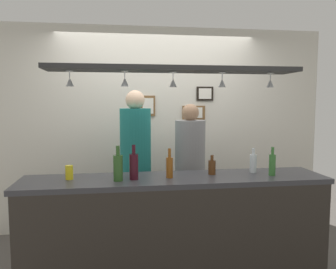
% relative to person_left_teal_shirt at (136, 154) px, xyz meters
% --- Properties ---
extents(ground_plane, '(8.00, 8.00, 0.00)m').
position_rel_person_left_teal_shirt_xyz_m(ground_plane, '(0.31, -0.45, -1.08)').
color(ground_plane, '#4C4742').
extents(back_wall, '(4.40, 0.06, 2.60)m').
position_rel_person_left_teal_shirt_xyz_m(back_wall, '(0.31, 0.65, 0.22)').
color(back_wall, silver).
rests_on(back_wall, ground_plane).
extents(bar_counter, '(2.70, 0.55, 0.99)m').
position_rel_person_left_teal_shirt_xyz_m(bar_counter, '(0.31, -0.95, -0.41)').
color(bar_counter, '#38383D').
rests_on(bar_counter, ground_plane).
extents(overhead_glass_rack, '(2.20, 0.36, 0.04)m').
position_rel_person_left_teal_shirt_xyz_m(overhead_glass_rack, '(0.31, -0.75, 0.86)').
color(overhead_glass_rack, black).
extents(hanging_wineglass_far_left, '(0.07, 0.07, 0.13)m').
position_rel_person_left_teal_shirt_xyz_m(hanging_wineglass_far_left, '(-0.59, -0.72, 0.75)').
color(hanging_wineglass_far_left, silver).
rests_on(hanging_wineglass_far_left, overhead_glass_rack).
extents(hanging_wineglass_left, '(0.07, 0.07, 0.13)m').
position_rel_person_left_teal_shirt_xyz_m(hanging_wineglass_left, '(-0.12, -0.77, 0.75)').
color(hanging_wineglass_left, silver).
rests_on(hanging_wineglass_left, overhead_glass_rack).
extents(hanging_wineglass_center_left, '(0.07, 0.07, 0.13)m').
position_rel_person_left_teal_shirt_xyz_m(hanging_wineglass_center_left, '(0.30, -0.72, 0.75)').
color(hanging_wineglass_center_left, silver).
rests_on(hanging_wineglass_center_left, overhead_glass_rack).
extents(hanging_wineglass_center, '(0.07, 0.07, 0.13)m').
position_rel_person_left_teal_shirt_xyz_m(hanging_wineglass_center, '(0.75, -0.73, 0.75)').
color(hanging_wineglass_center, silver).
rests_on(hanging_wineglass_center, overhead_glass_rack).
extents(hanging_wineglass_center_right, '(0.07, 0.07, 0.13)m').
position_rel_person_left_teal_shirt_xyz_m(hanging_wineglass_center_right, '(1.20, -0.75, 0.75)').
color(hanging_wineglass_center_right, silver).
rests_on(hanging_wineglass_center_right, overhead_glass_rack).
extents(person_left_teal_shirt, '(0.34, 0.34, 1.78)m').
position_rel_person_left_teal_shirt_xyz_m(person_left_teal_shirt, '(0.00, 0.00, 0.00)').
color(person_left_teal_shirt, '#2D334C').
rests_on(person_left_teal_shirt, ground_plane).
extents(person_middle_grey_shirt, '(0.34, 0.34, 1.63)m').
position_rel_person_left_teal_shirt_xyz_m(person_middle_grey_shirt, '(0.61, 0.00, -0.10)').
color(person_middle_grey_shirt, '#2D334C').
rests_on(person_middle_grey_shirt, ground_plane).
extents(bottle_champagne_green, '(0.08, 0.08, 0.30)m').
position_rel_person_left_teal_shirt_xyz_m(bottle_champagne_green, '(-0.19, -0.87, 0.03)').
color(bottle_champagne_green, '#2D5623').
rests_on(bottle_champagne_green, bar_counter).
extents(bottle_beer_green_import, '(0.06, 0.06, 0.26)m').
position_rel_person_left_teal_shirt_xyz_m(bottle_beer_green_import, '(1.19, -0.86, 0.02)').
color(bottle_beer_green_import, '#336B2D').
rests_on(bottle_beer_green_import, bar_counter).
extents(bottle_soda_clear, '(0.06, 0.06, 0.23)m').
position_rel_person_left_teal_shirt_xyz_m(bottle_soda_clear, '(1.07, -0.71, 0.00)').
color(bottle_soda_clear, silver).
rests_on(bottle_soda_clear, bar_counter).
extents(bottle_wine_dark_red, '(0.08, 0.08, 0.30)m').
position_rel_person_left_teal_shirt_xyz_m(bottle_wine_dark_red, '(-0.06, -0.83, 0.03)').
color(bottle_wine_dark_red, '#380F19').
rests_on(bottle_wine_dark_red, bar_counter).
extents(bottle_beer_brown_stubby, '(0.07, 0.07, 0.18)m').
position_rel_person_left_teal_shirt_xyz_m(bottle_beer_brown_stubby, '(0.66, -0.74, -0.02)').
color(bottle_beer_brown_stubby, '#512D14').
rests_on(bottle_beer_brown_stubby, bar_counter).
extents(bottle_beer_amber_tall, '(0.06, 0.06, 0.26)m').
position_rel_person_left_teal_shirt_xyz_m(bottle_beer_amber_tall, '(0.26, -0.82, 0.01)').
color(bottle_beer_amber_tall, brown).
rests_on(bottle_beer_amber_tall, bar_counter).
extents(drink_can, '(0.07, 0.07, 0.12)m').
position_rel_person_left_teal_shirt_xyz_m(drink_can, '(-0.61, -0.75, -0.03)').
color(drink_can, yellow).
rests_on(drink_can, bar_counter).
extents(picture_frame_crest, '(0.18, 0.02, 0.26)m').
position_rel_person_left_teal_shirt_xyz_m(picture_frame_crest, '(0.19, 0.61, 0.52)').
color(picture_frame_crest, brown).
rests_on(picture_frame_crest, back_wall).
extents(picture_frame_upper_small, '(0.22, 0.02, 0.18)m').
position_rel_person_left_teal_shirt_xyz_m(picture_frame_upper_small, '(0.94, 0.61, 0.68)').
color(picture_frame_upper_small, black).
rests_on(picture_frame_upper_small, back_wall).
extents(picture_frame_lower_pair, '(0.30, 0.02, 0.18)m').
position_rel_person_left_teal_shirt_xyz_m(picture_frame_lower_pair, '(0.79, 0.61, 0.43)').
color(picture_frame_lower_pair, brown).
rests_on(picture_frame_lower_pair, back_wall).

